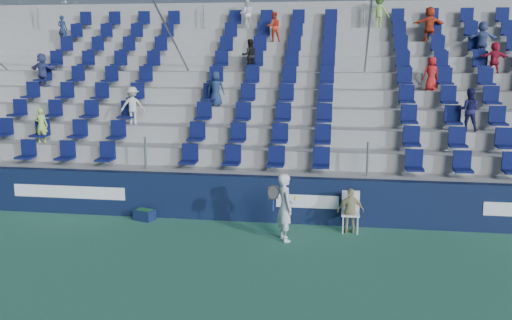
{
  "coord_description": "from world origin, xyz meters",
  "views": [
    {
      "loc": [
        2.34,
        -11.14,
        4.44
      ],
      "look_at": [
        0.2,
        2.8,
        1.7
      ],
      "focal_mm": 40.0,
      "sensor_mm": 36.0,
      "label": 1
    }
  ],
  "objects": [
    {
      "name": "line_judge",
      "position": [
        2.59,
        2.5,
        0.56
      ],
      "size": [
        0.7,
        0.39,
        1.13
      ],
      "primitive_type": "imported",
      "rotation": [
        0.0,
        0.0,
        3.32
      ],
      "color": "tan",
      "rests_on": "ground"
    },
    {
      "name": "line_judge_chair",
      "position": [
        2.59,
        2.65,
        0.57
      ],
      "size": [
        0.44,
        0.46,
        1.01
      ],
      "color": "white",
      "rests_on": "ground"
    },
    {
      "name": "tennis_player",
      "position": [
        1.05,
        1.7,
        0.81
      ],
      "size": [
        0.69,
        0.69,
        1.61
      ],
      "color": "silver",
      "rests_on": "ground"
    },
    {
      "name": "grandstand",
      "position": [
        0.01,
        8.24,
        2.14
      ],
      "size": [
        24.0,
        8.17,
        6.63
      ],
      "color": "#9C9C97",
      "rests_on": "ground"
    },
    {
      "name": "ball_bin",
      "position": [
        -2.78,
        2.75,
        0.16
      ],
      "size": [
        0.6,
        0.49,
        0.29
      ],
      "color": "#111C3E",
      "rests_on": "ground"
    },
    {
      "name": "sponsor_wall",
      "position": [
        0.0,
        3.15,
        0.6
      ],
      "size": [
        24.0,
        0.32,
        1.2
      ],
      "color": "#0E1836",
      "rests_on": "ground"
    },
    {
      "name": "ground",
      "position": [
        0.0,
        0.0,
        0.0
      ],
      "size": [
        70.0,
        70.0,
        0.0
      ],
      "primitive_type": "plane",
      "color": "#327557",
      "rests_on": "ground"
    }
  ]
}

